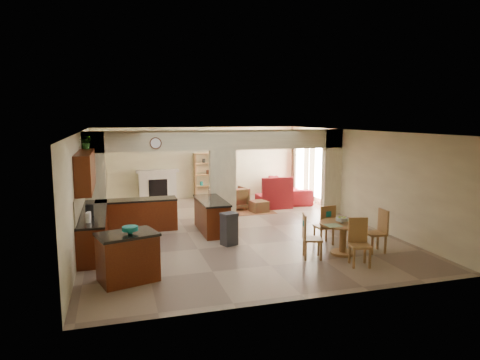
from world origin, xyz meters
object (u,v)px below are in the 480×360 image
object	(u,v)px
dining_table	(343,233)
kitchen_island	(128,257)
sofa	(288,189)
armchair	(234,198)

from	to	relation	value
dining_table	kitchen_island	bearing A→B (deg)	-176.70
sofa	armchair	bearing A→B (deg)	120.31
dining_table	sofa	bearing A→B (deg)	78.01
kitchen_island	dining_table	bearing A→B (deg)	-13.04
dining_table	armchair	size ratio (longest dim) A/B	1.29
sofa	armchair	distance (m)	2.72
kitchen_island	armchair	world-z (taller)	kitchen_island
kitchen_island	armchair	xyz separation A→B (m)	(3.77, 5.78, -0.09)
armchair	dining_table	bearing A→B (deg)	89.70
sofa	armchair	size ratio (longest dim) A/B	3.30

